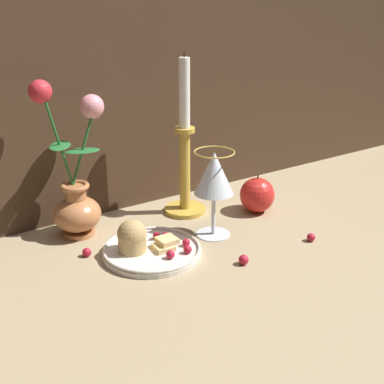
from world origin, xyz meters
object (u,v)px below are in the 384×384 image
object	(u,v)px
candlestick	(185,159)
wine_glass	(214,176)
vase	(76,190)
plate_with_pastries	(147,247)
apple_beside_vase	(257,195)

from	to	relation	value
candlestick	wine_glass	bearing A→B (deg)	-96.66
vase	plate_with_pastries	distance (m)	0.19
wine_glass	candlestick	size ratio (longest dim) A/B	0.51
vase	candlestick	world-z (taller)	candlestick
plate_with_pastries	apple_beside_vase	distance (m)	0.32
vase	candlestick	xyz separation A→B (m)	(0.25, -0.03, 0.03)
wine_glass	apple_beside_vase	size ratio (longest dim) A/B	1.98
plate_with_pastries	candlestick	world-z (taller)	candlestick
vase	wine_glass	xyz separation A→B (m)	(0.23, -0.16, 0.03)
vase	apple_beside_vase	bearing A→B (deg)	-16.42
candlestick	apple_beside_vase	world-z (taller)	candlestick
candlestick	apple_beside_vase	distance (m)	0.18
vase	wine_glass	bearing A→B (deg)	-34.31
vase	plate_with_pastries	bearing A→B (deg)	-65.48
wine_glass	candlestick	distance (m)	0.13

